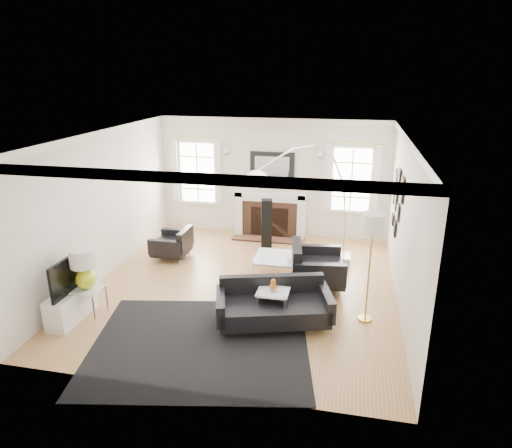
% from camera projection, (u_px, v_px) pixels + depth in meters
% --- Properties ---
extents(floor, '(6.00, 6.00, 0.00)m').
position_uv_depth(floor, '(244.00, 286.00, 8.52)').
color(floor, '#AB7047').
rests_on(floor, ground).
extents(back_wall, '(5.50, 0.04, 2.80)m').
position_uv_depth(back_wall, '(272.00, 178.00, 10.85)').
color(back_wall, silver).
rests_on(back_wall, floor).
extents(front_wall, '(5.50, 0.04, 2.80)m').
position_uv_depth(front_wall, '(183.00, 291.00, 5.29)').
color(front_wall, silver).
rests_on(front_wall, floor).
extents(left_wall, '(0.04, 6.00, 2.80)m').
position_uv_depth(left_wall, '(102.00, 206.00, 8.61)').
color(left_wall, silver).
rests_on(left_wall, floor).
extents(right_wall, '(0.04, 6.00, 2.80)m').
position_uv_depth(right_wall, '(405.00, 225.00, 7.54)').
color(right_wall, silver).
rests_on(right_wall, floor).
extents(ceiling, '(5.50, 6.00, 0.02)m').
position_uv_depth(ceiling, '(242.00, 135.00, 7.62)').
color(ceiling, white).
rests_on(ceiling, back_wall).
extents(crown_molding, '(5.50, 6.00, 0.12)m').
position_uv_depth(crown_molding, '(242.00, 139.00, 7.64)').
color(crown_molding, white).
rests_on(crown_molding, back_wall).
extents(fireplace, '(1.70, 0.69, 1.11)m').
position_uv_depth(fireplace, '(270.00, 215.00, 10.94)').
color(fireplace, white).
rests_on(fireplace, floor).
extents(mantel_mirror, '(1.05, 0.07, 0.75)m').
position_uv_depth(mantel_mirror, '(272.00, 168.00, 10.73)').
color(mantel_mirror, black).
rests_on(mantel_mirror, back_wall).
extents(window_left, '(1.24, 0.15, 1.62)m').
position_uv_depth(window_left, '(198.00, 172.00, 11.15)').
color(window_left, white).
rests_on(window_left, back_wall).
extents(window_right, '(1.24, 0.15, 1.62)m').
position_uv_depth(window_right, '(352.00, 180.00, 10.43)').
color(window_right, white).
rests_on(window_right, back_wall).
extents(gallery_wall, '(0.04, 1.73, 1.29)m').
position_uv_depth(gallery_wall, '(397.00, 197.00, 8.70)').
color(gallery_wall, black).
rests_on(gallery_wall, right_wall).
extents(tv_unit, '(0.35, 1.00, 1.09)m').
position_uv_depth(tv_unit, '(71.00, 300.00, 7.32)').
color(tv_unit, white).
rests_on(tv_unit, floor).
extents(area_rug, '(3.58, 3.16, 0.01)m').
position_uv_depth(area_rug, '(200.00, 344.00, 6.72)').
color(area_rug, black).
rests_on(area_rug, floor).
extents(sofa, '(1.94, 1.27, 0.58)m').
position_uv_depth(sofa, '(273.00, 305.00, 7.18)').
color(sofa, black).
rests_on(sofa, floor).
extents(armchair_left, '(0.74, 0.82, 0.55)m').
position_uv_depth(armchair_left, '(174.00, 245.00, 9.72)').
color(armchair_left, black).
rests_on(armchair_left, floor).
extents(armchair_right, '(1.07, 1.16, 0.70)m').
position_uv_depth(armchair_right, '(315.00, 268.00, 8.37)').
color(armchair_right, black).
rests_on(armchair_right, floor).
extents(coffee_table, '(0.84, 0.84, 0.37)m').
position_uv_depth(coffee_table, '(276.00, 258.00, 8.92)').
color(coffee_table, silver).
rests_on(coffee_table, floor).
extents(side_table_left, '(0.48, 0.48, 0.52)m').
position_uv_depth(side_table_left, '(88.00, 294.00, 7.33)').
color(side_table_left, silver).
rests_on(side_table_left, floor).
extents(nesting_table, '(0.50, 0.42, 0.55)m').
position_uv_depth(nesting_table, '(273.00, 298.00, 7.18)').
color(nesting_table, silver).
rests_on(nesting_table, floor).
extents(gourd_lamp, '(0.42, 0.42, 0.68)m').
position_uv_depth(gourd_lamp, '(84.00, 266.00, 7.18)').
color(gourd_lamp, '#D2E21C').
rests_on(gourd_lamp, side_table_left).
extents(orange_vase, '(0.12, 0.12, 0.19)m').
position_uv_depth(orange_vase, '(273.00, 285.00, 7.11)').
color(orange_vase, '#B65A17').
rests_on(orange_vase, nesting_table).
extents(arc_floor_lamp, '(1.87, 1.73, 2.65)m').
position_uv_depth(arc_floor_lamp, '(305.00, 205.00, 8.53)').
color(arc_floor_lamp, silver).
rests_on(arc_floor_lamp, floor).
extents(stick_floor_lamp, '(0.37, 0.37, 1.80)m').
position_uv_depth(stick_floor_lamp, '(373.00, 229.00, 6.88)').
color(stick_floor_lamp, gold).
rests_on(stick_floor_lamp, floor).
extents(speaker_tower, '(0.28, 0.28, 1.15)m').
position_uv_depth(speaker_tower, '(266.00, 225.00, 10.14)').
color(speaker_tower, black).
rests_on(speaker_tower, floor).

